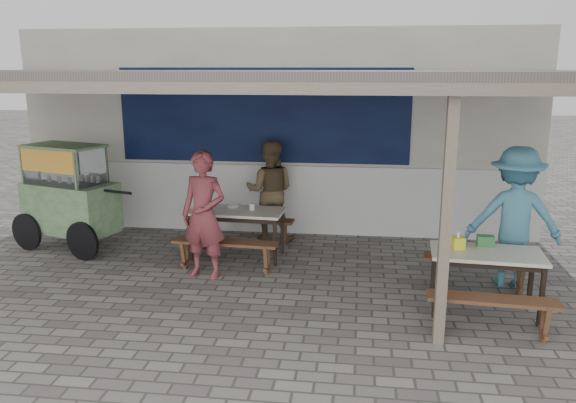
# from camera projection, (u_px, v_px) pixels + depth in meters

# --- Properties ---
(ground) EXTENTS (60.00, 60.00, 0.00)m
(ground) POSITION_uv_depth(u_px,v_px,m) (239.00, 297.00, 7.13)
(ground) COLOR slate
(ground) RESTS_ON ground
(back_wall) EXTENTS (9.00, 1.28, 3.50)m
(back_wall) POSITION_uv_depth(u_px,v_px,m) (279.00, 131.00, 10.19)
(back_wall) COLOR beige
(back_wall) RESTS_ON ground
(warung_roof) EXTENTS (9.00, 4.21, 2.81)m
(warung_roof) POSITION_uv_depth(u_px,v_px,m) (251.00, 78.00, 7.37)
(warung_roof) COLOR #504A44
(warung_roof) RESTS_ON ground
(table_left) EXTENTS (1.45, 0.76, 0.75)m
(table_left) POSITION_uv_depth(u_px,v_px,m) (237.00, 215.00, 8.50)
(table_left) COLOR beige
(table_left) RESTS_ON ground
(bench_left_street) EXTENTS (1.53, 0.37, 0.45)m
(bench_left_street) POSITION_uv_depth(u_px,v_px,m) (225.00, 248.00, 7.98)
(bench_left_street) COLOR brown
(bench_left_street) RESTS_ON ground
(bench_left_wall) EXTENTS (1.53, 0.37, 0.45)m
(bench_left_wall) POSITION_uv_depth(u_px,v_px,m) (248.00, 225.00, 9.17)
(bench_left_wall) COLOR brown
(bench_left_wall) RESTS_ON ground
(table_right) EXTENTS (1.32, 0.79, 0.75)m
(table_right) POSITION_uv_depth(u_px,v_px,m) (487.00, 258.00, 6.57)
(table_right) COLOR beige
(table_right) RESTS_ON ground
(bench_right_street) EXTENTS (1.39, 0.39, 0.45)m
(bench_right_street) POSITION_uv_depth(u_px,v_px,m) (492.00, 308.00, 6.02)
(bench_right_street) COLOR brown
(bench_right_street) RESTS_ON ground
(bench_right_wall) EXTENTS (1.39, 0.39, 0.45)m
(bench_right_wall) POSITION_uv_depth(u_px,v_px,m) (478.00, 266.00, 7.28)
(bench_right_wall) COLOR brown
(bench_right_wall) RESTS_ON ground
(vendor_cart) EXTENTS (2.15, 1.25, 1.68)m
(vendor_cart) POSITION_uv_depth(u_px,v_px,m) (69.00, 193.00, 8.90)
(vendor_cart) COLOR #85A66E
(vendor_cart) RESTS_ON ground
(patron_street_side) EXTENTS (0.72, 0.55, 1.77)m
(patron_street_side) POSITION_uv_depth(u_px,v_px,m) (204.00, 215.00, 7.66)
(patron_street_side) COLOR brown
(patron_street_side) RESTS_ON ground
(patron_wall_side) EXTENTS (0.83, 0.65, 1.69)m
(patron_wall_side) POSITION_uv_depth(u_px,v_px,m) (270.00, 191.00, 9.34)
(patron_wall_side) COLOR brown
(patron_wall_side) RESTS_ON ground
(patron_right_table) EXTENTS (1.27, 0.82, 1.87)m
(patron_right_table) POSITION_uv_depth(u_px,v_px,m) (514.00, 217.00, 7.35)
(patron_right_table) COLOR teal
(patron_right_table) RESTS_ON ground
(tissue_box) EXTENTS (0.16, 0.16, 0.14)m
(tissue_box) POSITION_uv_depth(u_px,v_px,m) (458.00, 243.00, 6.67)
(tissue_box) COLOR yellow
(tissue_box) RESTS_ON table_right
(donation_box) EXTENTS (0.20, 0.14, 0.13)m
(donation_box) POSITION_uv_depth(u_px,v_px,m) (485.00, 241.00, 6.75)
(donation_box) COLOR #337336
(donation_box) RESTS_ON table_right
(condiment_jar) EXTENTS (0.08, 0.08, 0.09)m
(condiment_jar) POSITION_uv_depth(u_px,v_px,m) (252.00, 207.00, 8.48)
(condiment_jar) COLOR silver
(condiment_jar) RESTS_ON table_left
(condiment_bowl) EXTENTS (0.26, 0.26, 0.05)m
(condiment_bowl) POSITION_uv_depth(u_px,v_px,m) (233.00, 206.00, 8.62)
(condiment_bowl) COLOR white
(condiment_bowl) RESTS_ON table_left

